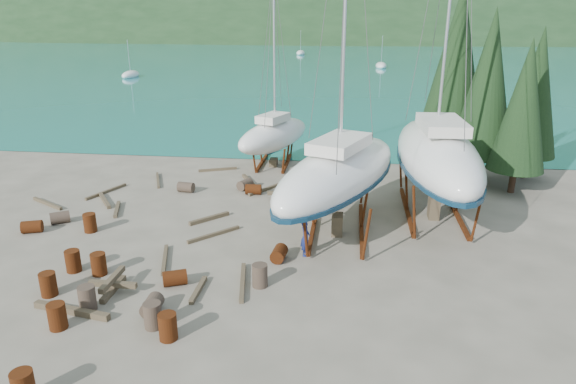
# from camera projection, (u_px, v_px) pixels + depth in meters

# --- Properties ---
(ground) EXTENTS (600.00, 600.00, 0.00)m
(ground) POSITION_uv_depth(u_px,v_px,m) (229.00, 257.00, 21.38)
(ground) COLOR #5D5749
(ground) RESTS_ON ground
(bay_water) EXTENTS (700.00, 700.00, 0.00)m
(bay_water) POSITION_uv_depth(u_px,v_px,m) (346.00, 29.00, 316.50)
(bay_water) COLOR teal
(bay_water) RESTS_ON ground
(far_hill) EXTENTS (800.00, 360.00, 110.00)m
(far_hill) POSITION_uv_depth(u_px,v_px,m) (347.00, 29.00, 321.18)
(far_hill) COLOR #193118
(far_hill) RESTS_ON ground
(far_house_left) EXTENTS (6.60, 5.60, 5.60)m
(far_house_left) POSITION_uv_depth(u_px,v_px,m) (191.00, 31.00, 205.36)
(far_house_left) COLOR beige
(far_house_left) RESTS_ON ground
(far_house_center) EXTENTS (6.60, 5.60, 5.60)m
(far_house_center) POSITION_uv_depth(u_px,v_px,m) (290.00, 31.00, 200.74)
(far_house_center) COLOR beige
(far_house_center) RESTS_ON ground
(far_house_right) EXTENTS (6.60, 5.60, 5.60)m
(far_house_right) POSITION_uv_depth(u_px,v_px,m) (421.00, 32.00, 194.96)
(far_house_right) COLOR beige
(far_house_right) RESTS_ON ground
(cypress_near_right) EXTENTS (3.60, 3.60, 10.00)m
(cypress_near_right) POSITION_uv_depth(u_px,v_px,m) (488.00, 84.00, 29.27)
(cypress_near_right) COLOR black
(cypress_near_right) RESTS_ON ground
(cypress_mid_right) EXTENTS (3.06, 3.06, 8.50)m
(cypress_mid_right) POSITION_uv_depth(u_px,v_px,m) (524.00, 106.00, 27.51)
(cypress_mid_right) COLOR black
(cypress_mid_right) RESTS_ON ground
(cypress_back_left) EXTENTS (4.14, 4.14, 11.50)m
(cypress_back_left) POSITION_uv_depth(u_px,v_px,m) (456.00, 65.00, 31.03)
(cypress_back_left) COLOR black
(cypress_back_left) RESTS_ON ground
(cypress_far_right) EXTENTS (3.24, 3.24, 9.00)m
(cypress_far_right) POSITION_uv_depth(u_px,v_px,m) (535.00, 93.00, 30.05)
(cypress_far_right) COLOR black
(cypress_far_right) RESTS_ON ground
(moored_boat_left) EXTENTS (2.00, 5.00, 6.05)m
(moored_boat_left) POSITION_uv_depth(u_px,v_px,m) (131.00, 75.00, 80.94)
(moored_boat_left) COLOR white
(moored_boat_left) RESTS_ON ground
(moored_boat_mid) EXTENTS (2.00, 5.00, 6.05)m
(moored_boat_mid) POSITION_uv_depth(u_px,v_px,m) (381.00, 66.00, 95.05)
(moored_boat_mid) COLOR white
(moored_boat_mid) RESTS_ON ground
(moored_boat_far) EXTENTS (2.00, 5.00, 6.05)m
(moored_boat_far) POSITION_uv_depth(u_px,v_px,m) (301.00, 53.00, 125.24)
(moored_boat_far) COLOR white
(moored_boat_far) RESTS_ON ground
(large_sailboat_near) EXTENTS (7.11, 11.40, 17.33)m
(large_sailboat_near) POSITION_uv_depth(u_px,v_px,m) (339.00, 173.00, 23.19)
(large_sailboat_near) COLOR white
(large_sailboat_near) RESTS_ON ground
(large_sailboat_far) EXTENTS (3.97, 12.06, 18.85)m
(large_sailboat_far) POSITION_uv_depth(u_px,v_px,m) (437.00, 155.00, 25.03)
(large_sailboat_far) COLOR white
(large_sailboat_far) RESTS_ON ground
(small_sailboat_shore) EXTENTS (5.16, 8.04, 12.31)m
(small_sailboat_shore) POSITION_uv_depth(u_px,v_px,m) (274.00, 135.00, 33.83)
(small_sailboat_shore) COLOR white
(small_sailboat_shore) RESTS_ON ground
(worker) EXTENTS (0.39, 0.59, 1.60)m
(worker) POSITION_uv_depth(u_px,v_px,m) (305.00, 237.00, 21.33)
(worker) COLOR navy
(worker) RESTS_ON ground
(drum_0) EXTENTS (0.58, 0.58, 0.88)m
(drum_0) POSITION_uv_depth(u_px,v_px,m) (48.00, 284.00, 18.37)
(drum_0) COLOR #603010
(drum_0) RESTS_ON ground
(drum_1) EXTENTS (0.60, 0.89, 0.58)m
(drum_1) POSITION_uv_depth(u_px,v_px,m) (152.00, 305.00, 17.32)
(drum_1) COLOR #2D2823
(drum_1) RESTS_ON ground
(drum_2) EXTENTS (1.02, 0.84, 0.58)m
(drum_2) POSITION_uv_depth(u_px,v_px,m) (32.00, 227.00, 23.69)
(drum_2) COLOR #603010
(drum_2) RESTS_ON ground
(drum_4) EXTENTS (0.91, 0.63, 0.58)m
(drum_4) POSITION_uv_depth(u_px,v_px,m) (253.00, 189.00, 28.71)
(drum_4) COLOR #603010
(drum_4) RESTS_ON ground
(drum_5) EXTENTS (0.58, 0.58, 0.88)m
(drum_5) POSITION_uv_depth(u_px,v_px,m) (153.00, 315.00, 16.48)
(drum_5) COLOR #2D2823
(drum_5) RESTS_ON ground
(drum_6) EXTENTS (0.66, 0.93, 0.58)m
(drum_6) POSITION_uv_depth(u_px,v_px,m) (279.00, 254.00, 21.05)
(drum_6) COLOR #603010
(drum_6) RESTS_ON ground
(drum_7) EXTENTS (0.58, 0.58, 0.88)m
(drum_7) POSITION_uv_depth(u_px,v_px,m) (168.00, 327.00, 15.89)
(drum_7) COLOR #603010
(drum_7) RESTS_ON ground
(drum_8) EXTENTS (0.58, 0.58, 0.88)m
(drum_8) POSITION_uv_depth(u_px,v_px,m) (90.00, 223.00, 23.75)
(drum_8) COLOR #603010
(drum_8) RESTS_ON ground
(drum_9) EXTENTS (0.95, 0.69, 0.58)m
(drum_9) POSITION_uv_depth(u_px,v_px,m) (186.00, 187.00, 29.07)
(drum_9) COLOR #2D2823
(drum_9) RESTS_ON ground
(drum_10) EXTENTS (0.58, 0.58, 0.88)m
(drum_10) POSITION_uv_depth(u_px,v_px,m) (73.00, 261.00, 20.10)
(drum_10) COLOR #603010
(drum_10) RESTS_ON ground
(drum_11) EXTENTS (0.91, 1.05, 0.58)m
(drum_11) POSITION_uv_depth(u_px,v_px,m) (245.00, 185.00, 29.53)
(drum_11) COLOR #2D2823
(drum_11) RESTS_ON ground
(drum_12) EXTENTS (1.04, 0.88, 0.58)m
(drum_12) POSITION_uv_depth(u_px,v_px,m) (175.00, 278.00, 19.12)
(drum_12) COLOR #603010
(drum_12) RESTS_ON ground
(drum_13) EXTENTS (0.58, 0.58, 0.88)m
(drum_13) POSITION_uv_depth(u_px,v_px,m) (57.00, 316.00, 16.44)
(drum_13) COLOR #603010
(drum_13) RESTS_ON ground
(drum_14) EXTENTS (0.58, 0.58, 0.88)m
(drum_14) POSITION_uv_depth(u_px,v_px,m) (99.00, 264.00, 19.85)
(drum_14) COLOR #603010
(drum_14) RESTS_ON ground
(drum_15) EXTENTS (1.05, 0.97, 0.58)m
(drum_15) POSITION_uv_depth(u_px,v_px,m) (60.00, 217.00, 24.77)
(drum_15) COLOR #2D2823
(drum_15) RESTS_ON ground
(drum_16) EXTENTS (0.58, 0.58, 0.88)m
(drum_16) POSITION_uv_depth(u_px,v_px,m) (87.00, 298.00, 17.47)
(drum_16) COLOR #2D2823
(drum_16) RESTS_ON ground
(drum_17) EXTENTS (0.58, 0.58, 0.88)m
(drum_17) POSITION_uv_depth(u_px,v_px,m) (260.00, 275.00, 18.99)
(drum_17) COLOR #2D2823
(drum_17) RESTS_ON ground
(timber_0) EXTENTS (1.22, 2.72, 0.14)m
(timber_0) POSITION_uv_depth(u_px,v_px,m) (158.00, 180.00, 31.02)
(timber_0) COLOR brown
(timber_0) RESTS_ON ground
(timber_2) EXTENTS (1.55, 2.02, 0.19)m
(timber_2) POSITION_uv_depth(u_px,v_px,m) (105.00, 201.00, 27.57)
(timber_2) COLOR brown
(timber_2) RESTS_ON ground
(timber_3) EXTENTS (0.89, 2.54, 0.15)m
(timber_3) POSITION_uv_depth(u_px,v_px,m) (165.00, 259.00, 21.03)
(timber_3) COLOR brown
(timber_3) RESTS_ON ground
(timber_4) EXTENTS (0.87, 2.04, 0.17)m
(timber_4) POSITION_uv_depth(u_px,v_px,m) (117.00, 209.00, 26.37)
(timber_4) COLOR brown
(timber_4) RESTS_ON ground
(timber_5) EXTENTS (0.65, 2.78, 0.16)m
(timber_5) POSITION_uv_depth(u_px,v_px,m) (243.00, 282.00, 19.25)
(timber_5) COLOR brown
(timber_5) RESTS_ON ground
(timber_6) EXTENTS (1.13, 1.91, 0.19)m
(timber_6) POSITION_uv_depth(u_px,v_px,m) (248.00, 180.00, 30.93)
(timber_6) COLOR brown
(timber_6) RESTS_ON ground
(timber_7) EXTENTS (0.18, 1.78, 0.17)m
(timber_7) POSITION_uv_depth(u_px,v_px,m) (198.00, 290.00, 18.70)
(timber_7) COLOR brown
(timber_7) RESTS_ON ground
(timber_8) EXTENTS (1.66, 1.73, 0.19)m
(timber_8) POSITION_uv_depth(u_px,v_px,m) (209.00, 218.00, 25.18)
(timber_8) COLOR brown
(timber_8) RESTS_ON ground
(timber_9) EXTENTS (2.34, 1.07, 0.15)m
(timber_9) POSITION_uv_depth(u_px,v_px,m) (218.00, 169.00, 33.12)
(timber_9) COLOR brown
(timber_9) RESTS_ON ground
(timber_10) EXTENTS (1.59, 2.19, 0.16)m
(timber_10) POSITION_uv_depth(u_px,v_px,m) (265.00, 189.00, 29.34)
(timber_10) COLOR brown
(timber_10) RESTS_ON ground
(timber_11) EXTENTS (1.99, 2.07, 0.15)m
(timber_11) POSITION_uv_depth(u_px,v_px,m) (214.00, 235.00, 23.39)
(timber_11) COLOR brown
(timber_11) RESTS_ON ground
(timber_15) EXTENTS (1.22, 2.76, 0.15)m
(timber_15) POSITION_uv_depth(u_px,v_px,m) (106.00, 192.00, 29.01)
(timber_15) COLOR brown
(timber_15) RESTS_ON ground
(timber_16) EXTENTS (2.92, 0.74, 0.23)m
(timber_16) POSITION_uv_depth(u_px,v_px,m) (72.00, 311.00, 17.34)
(timber_16) COLOR brown
(timber_16) RESTS_ON ground
(timber_17) EXTENTS (2.39, 1.48, 0.16)m
(timber_17) POSITION_uv_depth(u_px,v_px,m) (47.00, 203.00, 27.19)
(timber_17) COLOR brown
(timber_17) RESTS_ON ground
(timber_pile_fore) EXTENTS (1.80, 1.80, 0.60)m
(timber_pile_fore) POSITION_uv_depth(u_px,v_px,m) (113.00, 284.00, 18.65)
(timber_pile_fore) COLOR brown
(timber_pile_fore) RESTS_ON ground
(timber_pile_aft) EXTENTS (1.80, 1.80, 0.60)m
(timber_pile_aft) POSITION_uv_depth(u_px,v_px,m) (284.00, 194.00, 28.02)
(timber_pile_aft) COLOR brown
(timber_pile_aft) RESTS_ON ground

